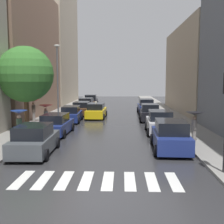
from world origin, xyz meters
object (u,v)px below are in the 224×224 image
Objects in this scene: parked_car_left_fourth at (82,109)px; parked_car_right_nearest at (170,136)px; parked_car_right_second at (160,123)px; pedestrian_foreground at (46,110)px; parked_car_left_second at (56,125)px; parked_car_left_fifth at (86,104)px; pedestrian_by_kerb at (33,105)px; pedestrian_far_side at (194,119)px; parked_car_left_nearest at (35,140)px; parked_car_left_third at (71,114)px; parked_car_left_sixth at (91,100)px; pedestrian_near_tree at (19,119)px; street_tree_left at (25,74)px; taxi_midroad at (96,111)px; lamp_post_left at (58,77)px; parked_car_right_fourth at (146,107)px; parked_car_right_third at (150,113)px.

parked_car_left_fourth is 18.04m from parked_car_right_nearest.
pedestrian_foreground is (-9.42, 1.75, 0.77)m from parked_car_right_second.
parked_car_left_second is 0.98× the size of parked_car_left_fifth.
pedestrian_by_kerb is 15.49m from pedestrian_far_side.
parked_car_left_nearest is 1.01× the size of parked_car_left_third.
pedestrian_by_kerb reaches higher than parked_car_left_sixth.
pedestrian_near_tree is 0.31× the size of street_tree_left.
pedestrian_near_tree reaches higher than parked_car_right_nearest.
lamp_post_left is at bearing 115.38° from taxi_midroad.
parked_car_right_nearest reaches higher than parked_car_left_fifth.
parked_car_right_second is at bearing -146.11° from parked_car_left_fourth.
parked_car_right_fourth is 16.27m from pedestrian_far_side.
parked_car_left_sixth is at bearing 2.40° from parked_car_left_fifth.
parked_car_left_fifth is at bearing 1.22° from pedestrian_near_tree.
parked_car_right_second is 2.06× the size of pedestrian_near_tree.
parked_car_right_second is at bearing -126.71° from parked_car_left_third.
parked_car_left_nearest is 1.01× the size of parked_car_right_second.
parked_car_left_sixth is 0.64× the size of lamp_post_left.
parked_car_left_sixth is 1.04× the size of parked_car_right_nearest.
parked_car_left_third is 10.71m from parked_car_right_fourth.
pedestrian_near_tree is at bearing -73.13° from pedestrian_by_kerb.
parked_car_left_second is 2.33× the size of pedestrian_far_side.
taxi_midroad is at bearing 23.71° from lamp_post_left.
street_tree_left is at bearing 123.46° from parked_car_right_third.
pedestrian_foreground is (-1.60, 8.23, 0.81)m from parked_car_left_nearest.
taxi_midroad is 2.49× the size of pedestrian_far_side.
pedestrian_foreground is (-1.71, -9.30, 0.85)m from parked_car_left_fourth.
street_tree_left is (-10.52, -12.53, 3.72)m from parked_car_right_fourth.
pedestrian_near_tree is at bearing 116.00° from parked_car_right_second.
parked_car_right_nearest is 0.61× the size of lamp_post_left.
parked_car_left_sixth is at bearing 84.47° from lamp_post_left.
parked_car_right_third is 0.56× the size of lamp_post_left.
taxi_midroad is at bearing 126.67° from parked_car_right_fourth.
parked_car_left_sixth is 12.99m from parked_car_right_fourth.
pedestrian_by_kerb is (-3.46, -0.86, 0.97)m from parked_car_left_third.
pedestrian_near_tree is at bearing 33.22° from pedestrian_far_side.
parked_car_right_second is at bearing -162.75° from parked_car_left_sixth.
parked_car_left_fourth is (0.11, 17.52, -0.04)m from parked_car_left_nearest.
parked_car_left_sixth is 1.04× the size of parked_car_right_fourth.
pedestrian_by_kerb is at bearing -132.59° from lamp_post_left.
pedestrian_far_side reaches higher than parked_car_right_nearest.
parked_car_right_fourth reaches higher than parked_car_left_sixth.
parked_car_right_second is at bearing -33.81° from pedestrian_far_side.
street_tree_left reaches higher than parked_car_left_second.
parked_car_left_fifth is at bearing 15.53° from taxi_midroad.
pedestrian_far_side is at bearing -150.98° from parked_car_right_second.
parked_car_right_second is 2.24× the size of pedestrian_far_side.
parked_car_left_fifth is 0.61× the size of lamp_post_left.
parked_car_left_nearest is at bearing -176.53° from parked_car_left_second.
parked_car_left_sixth is 18.67m from pedestrian_by_kerb.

